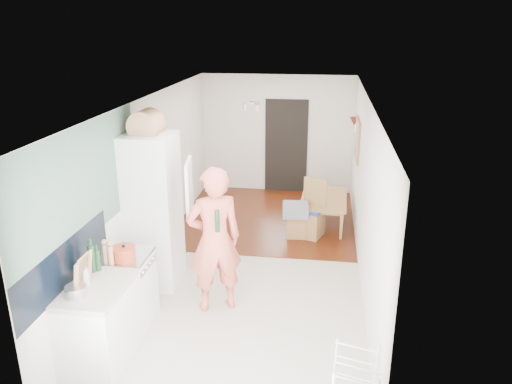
% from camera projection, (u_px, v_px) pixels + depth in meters
% --- Properties ---
extents(room_shell, '(3.20, 7.00, 2.50)m').
position_uv_depth(room_shell, '(253.00, 186.00, 7.31)').
color(room_shell, white).
rests_on(room_shell, ground).
extents(floor, '(3.20, 7.00, 0.01)m').
position_uv_depth(floor, '(253.00, 262.00, 7.72)').
color(floor, beige).
rests_on(floor, ground).
extents(wood_floor_overlay, '(3.20, 3.30, 0.01)m').
position_uv_depth(wood_floor_overlay, '(268.00, 217.00, 9.45)').
color(wood_floor_overlay, '#55170C').
rests_on(wood_floor_overlay, room_shell).
extents(sage_wall_panel, '(0.02, 3.00, 1.30)m').
position_uv_depth(sage_wall_panel, '(83.00, 184.00, 5.45)').
color(sage_wall_panel, slate).
rests_on(sage_wall_panel, room_shell).
extents(tile_splashback, '(0.02, 1.90, 0.50)m').
position_uv_depth(tile_splashback, '(67.00, 265.00, 5.16)').
color(tile_splashback, black).
rests_on(tile_splashback, room_shell).
extents(doorway_recess, '(0.90, 0.04, 2.00)m').
position_uv_depth(doorway_recess, '(286.00, 146.00, 10.62)').
color(doorway_recess, black).
rests_on(doorway_recess, room_shell).
extents(base_cabinet, '(0.60, 0.90, 0.86)m').
position_uv_depth(base_cabinet, '(100.00, 326.00, 5.36)').
color(base_cabinet, white).
rests_on(base_cabinet, room_shell).
extents(worktop, '(0.62, 0.92, 0.06)m').
position_uv_depth(worktop, '(95.00, 289.00, 5.21)').
color(worktop, beige).
rests_on(worktop, room_shell).
extents(range_cooker, '(0.60, 0.60, 0.88)m').
position_uv_depth(range_cooker, '(126.00, 290.00, 6.06)').
color(range_cooker, white).
rests_on(range_cooker, room_shell).
extents(cooker_top, '(0.60, 0.60, 0.04)m').
position_uv_depth(cooker_top, '(123.00, 256.00, 5.91)').
color(cooker_top, silver).
rests_on(cooker_top, room_shell).
extents(fridge_housing, '(0.66, 0.66, 2.15)m').
position_uv_depth(fridge_housing, '(153.00, 211.00, 6.80)').
color(fridge_housing, white).
rests_on(fridge_housing, room_shell).
extents(fridge_door, '(0.14, 0.56, 0.70)m').
position_uv_depth(fridge_door, '(189.00, 187.00, 6.29)').
color(fridge_door, white).
rests_on(fridge_door, room_shell).
extents(fridge_interior, '(0.02, 0.52, 0.66)m').
position_uv_depth(fridge_interior, '(173.00, 179.00, 6.61)').
color(fridge_interior, white).
rests_on(fridge_interior, room_shell).
extents(pinboard, '(0.03, 0.90, 0.70)m').
position_uv_depth(pinboard, '(357.00, 140.00, 8.78)').
color(pinboard, tan).
rests_on(pinboard, room_shell).
extents(pinboard_frame, '(0.00, 0.94, 0.74)m').
position_uv_depth(pinboard_frame, '(357.00, 140.00, 8.78)').
color(pinboard_frame, '#A27442').
rests_on(pinboard_frame, room_shell).
extents(wall_sconce, '(0.18, 0.18, 0.16)m').
position_uv_depth(wall_sconce, '(354.00, 122.00, 9.33)').
color(wall_sconce, maroon).
rests_on(wall_sconce, room_shell).
extents(person, '(0.97, 0.84, 2.25)m').
position_uv_depth(person, '(214.00, 227.00, 6.15)').
color(person, '#F76C5A').
rests_on(person, floor).
extents(dining_table, '(0.73, 1.25, 0.43)m').
position_uv_depth(dining_table, '(325.00, 213.00, 9.09)').
color(dining_table, '#A27442').
rests_on(dining_table, floor).
extents(dining_chair, '(0.54, 0.54, 1.00)m').
position_uv_depth(dining_chair, '(310.00, 209.00, 8.49)').
color(dining_chair, '#A27442').
rests_on(dining_chair, floor).
extents(stool, '(0.33, 0.33, 0.41)m').
position_uv_depth(stool, '(296.00, 226.00, 8.56)').
color(stool, '#A27442').
rests_on(stool, floor).
extents(grey_drape, '(0.46, 0.46, 0.19)m').
position_uv_depth(grey_drape, '(295.00, 210.00, 8.44)').
color(grey_drape, gray).
rests_on(grey_drape, stool).
extents(bread_bin, '(0.49, 0.47, 0.22)m').
position_uv_depth(bread_bin, '(146.00, 125.00, 6.48)').
color(bread_bin, tan).
rests_on(bread_bin, fridge_housing).
extents(red_casserole, '(0.33, 0.33, 0.16)m').
position_uv_depth(red_casserole, '(124.00, 253.00, 5.76)').
color(red_casserole, '#BE3D24').
rests_on(red_casserole, cooker_top).
extents(steel_pan, '(0.22, 0.22, 0.11)m').
position_uv_depth(steel_pan, '(76.00, 291.00, 5.01)').
color(steel_pan, silver).
rests_on(steel_pan, worktop).
extents(held_bottle, '(0.06, 0.06, 0.27)m').
position_uv_depth(held_bottle, '(217.00, 221.00, 5.92)').
color(held_bottle, '#1A3C20').
rests_on(held_bottle, person).
extents(bottle_a, '(0.08, 0.08, 0.31)m').
position_uv_depth(bottle_a, '(92.00, 259.00, 5.46)').
color(bottle_a, '#1A3C20').
rests_on(bottle_a, worktop).
extents(bottle_b, '(0.06, 0.06, 0.25)m').
position_uv_depth(bottle_b, '(98.00, 260.00, 5.49)').
color(bottle_b, '#1A3C20').
rests_on(bottle_b, worktop).
extents(bottle_c, '(0.09, 0.09, 0.20)m').
position_uv_depth(bottle_c, '(85.00, 277.00, 5.19)').
color(bottle_c, silver).
rests_on(bottle_c, worktop).
extents(pepper_mill_front, '(0.07, 0.07, 0.22)m').
position_uv_depth(pepper_mill_front, '(105.00, 254.00, 5.68)').
color(pepper_mill_front, tan).
rests_on(pepper_mill_front, worktop).
extents(pepper_mill_back, '(0.08, 0.08, 0.23)m').
position_uv_depth(pepper_mill_back, '(111.00, 255.00, 5.64)').
color(pepper_mill_back, tan).
rests_on(pepper_mill_back, worktop).
extents(chopping_boards, '(0.12, 0.26, 0.36)m').
position_uv_depth(chopping_boards, '(83.00, 272.00, 5.13)').
color(chopping_boards, tan).
rests_on(chopping_boards, worktop).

